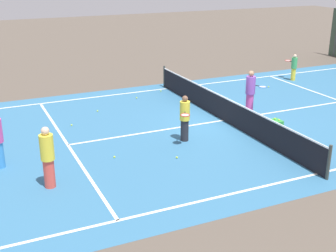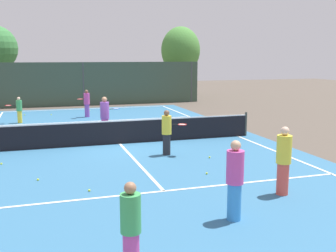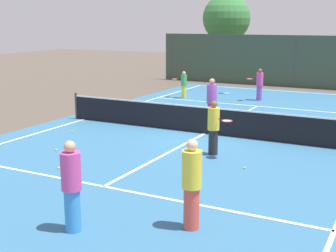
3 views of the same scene
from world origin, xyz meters
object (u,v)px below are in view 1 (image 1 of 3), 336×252
(player_1, at_px, (185,118))
(player_3, at_px, (294,67))
(tennis_ball_4, at_px, (268,87))
(tennis_ball_6, at_px, (177,157))
(player_6, at_px, (48,157))
(player_0, at_px, (250,92))
(tennis_ball_7, at_px, (114,157))
(tennis_ball_9, at_px, (98,111))
(tennis_ball_8, at_px, (292,149))
(tennis_ball_5, at_px, (137,98))
(tennis_ball_12, at_px, (161,91))
(tennis_ball_2, at_px, (72,125))
(ball_crate, at_px, (276,124))

(player_1, distance_m, player_3, 10.94)
(tennis_ball_4, distance_m, tennis_ball_6, 10.30)
(tennis_ball_6, bearing_deg, player_1, 144.48)
(player_6, xyz_separation_m, tennis_ball_6, (-0.30, 4.18, -0.91))
(player_0, distance_m, tennis_ball_7, 7.13)
(tennis_ball_9, bearing_deg, tennis_ball_6, 9.25)
(player_1, relative_size, tennis_ball_9, 25.58)
(tennis_ball_4, bearing_deg, player_0, -46.55)
(tennis_ball_8, bearing_deg, tennis_ball_5, -162.06)
(player_1, bearing_deg, tennis_ball_4, 123.68)
(tennis_ball_8, distance_m, tennis_ball_9, 8.50)
(tennis_ball_9, distance_m, tennis_ball_12, 4.22)
(tennis_ball_4, bearing_deg, tennis_ball_6, -53.12)
(tennis_ball_2, distance_m, tennis_ball_6, 5.19)
(player_3, height_order, ball_crate, player_3)
(player_3, bearing_deg, tennis_ball_8, -39.15)
(tennis_ball_4, bearing_deg, tennis_ball_12, -106.21)
(player_1, distance_m, tennis_ball_5, 5.86)
(player_3, relative_size, ball_crate, 3.06)
(player_0, relative_size, tennis_ball_8, 28.09)
(tennis_ball_7, bearing_deg, player_6, -62.78)
(player_6, distance_m, ball_crate, 9.01)
(tennis_ball_2, bearing_deg, player_3, 100.18)
(tennis_ball_8, bearing_deg, tennis_ball_6, -104.52)
(ball_crate, distance_m, tennis_ball_4, 6.33)
(tennis_ball_7, bearing_deg, tennis_ball_12, 145.58)
(tennis_ball_4, distance_m, tennis_ball_12, 5.62)
(player_1, xyz_separation_m, tennis_ball_4, (-4.86, 7.30, -0.84))
(player_3, xyz_separation_m, player_6, (7.19, -14.55, 0.20))
(player_0, distance_m, tennis_ball_6, 5.81)
(player_1, relative_size, tennis_ball_12, 25.58)
(player_1, bearing_deg, tennis_ball_8, 51.95)
(tennis_ball_4, bearing_deg, tennis_ball_5, -97.61)
(tennis_ball_12, bearing_deg, player_0, 23.29)
(player_6, height_order, tennis_ball_4, player_6)
(player_3, bearing_deg, player_0, -54.70)
(tennis_ball_2, distance_m, tennis_ball_4, 10.77)
(tennis_ball_9, bearing_deg, tennis_ball_2, -47.33)
(tennis_ball_2, xyz_separation_m, tennis_ball_9, (-1.34, 1.45, 0.00))
(player_0, distance_m, tennis_ball_2, 7.53)
(tennis_ball_5, height_order, tennis_ball_7, same)
(tennis_ball_6, relative_size, tennis_ball_7, 1.00)
(ball_crate, relative_size, tennis_ball_4, 7.12)
(tennis_ball_12, bearing_deg, tennis_ball_4, 73.79)
(player_0, distance_m, player_3, 6.72)
(player_0, bearing_deg, player_1, -66.87)
(tennis_ball_5, distance_m, tennis_ball_8, 8.55)
(ball_crate, xyz_separation_m, tennis_ball_7, (0.05, -6.57, -0.15))
(tennis_ball_8, bearing_deg, ball_crate, 158.41)
(tennis_ball_6, relative_size, tennis_ball_9, 1.00)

